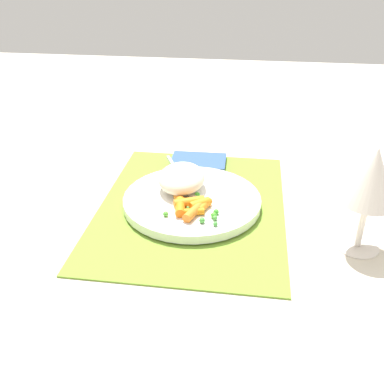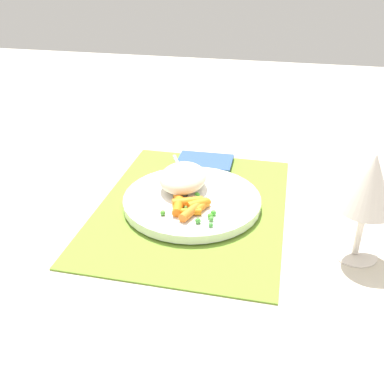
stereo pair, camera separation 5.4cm
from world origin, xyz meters
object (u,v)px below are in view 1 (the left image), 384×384
at_px(wine_glass, 372,179).
at_px(rice_mound, 181,178).
at_px(fork, 185,184).
at_px(napkin, 198,161).
at_px(plate, 192,200).
at_px(carrot_portion, 191,206).

bearing_deg(wine_glass, rice_mound, -110.35).
xyz_separation_m(fork, napkin, (-0.13, 0.01, -0.01)).
xyz_separation_m(plate, rice_mound, (-0.03, -0.02, 0.03)).
height_order(wine_glass, napkin, wine_glass).
relative_size(rice_mound, carrot_portion, 1.32).
relative_size(plate, carrot_portion, 3.07).
height_order(fork, wine_glass, wine_glass).
distance_m(plate, napkin, 0.18).
bearing_deg(carrot_portion, plate, -175.00).
xyz_separation_m(carrot_portion, fork, (-0.08, -0.02, -0.00)).
bearing_deg(fork, wine_glass, 67.27).
bearing_deg(plate, fork, -154.69).
xyz_separation_m(rice_mound, wine_glass, (0.11, 0.30, 0.08)).
distance_m(carrot_portion, wine_glass, 0.29).
xyz_separation_m(rice_mound, napkin, (-0.15, 0.01, -0.03)).
xyz_separation_m(wine_glass, napkin, (-0.26, -0.29, -0.11)).
relative_size(fork, wine_glass, 1.16).
height_order(carrot_portion, fork, carrot_portion).
bearing_deg(napkin, plate, 3.41).
bearing_deg(wine_glass, napkin, -131.97).
height_order(plate, rice_mound, rice_mound).
relative_size(plate, wine_glass, 1.46).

